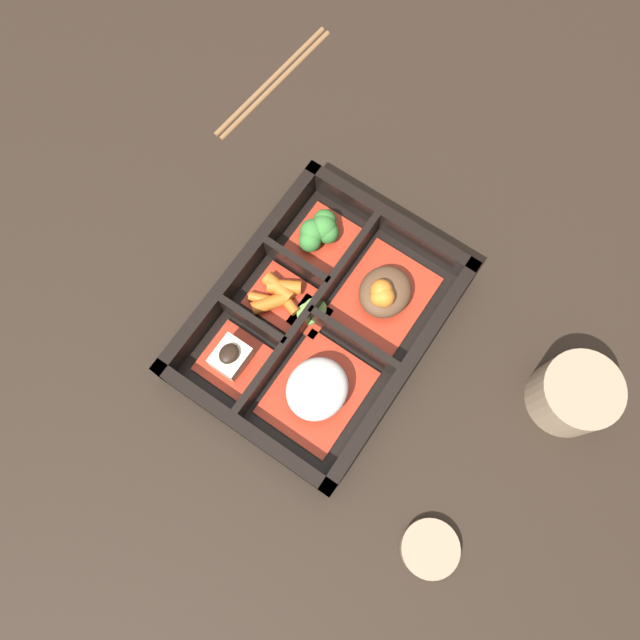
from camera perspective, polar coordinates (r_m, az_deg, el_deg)
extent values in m
plane|color=black|center=(0.69, 0.00, -0.60)|extent=(3.00, 3.00, 0.00)
cube|color=black|center=(0.69, 0.00, -0.49)|extent=(0.29, 0.22, 0.01)
cube|color=black|center=(0.70, -7.13, 4.58)|extent=(0.29, 0.01, 0.05)
cube|color=black|center=(0.66, 7.50, -4.93)|extent=(0.29, 0.01, 0.05)
cube|color=black|center=(0.72, 6.35, 8.75)|extent=(0.01, 0.22, 0.05)
cube|color=black|center=(0.65, -7.01, -9.76)|extent=(0.01, 0.22, 0.05)
cube|color=black|center=(0.68, -0.94, 0.56)|extent=(0.27, 0.01, 0.05)
cube|color=black|center=(0.69, -2.05, 4.85)|extent=(0.01, 0.08, 0.05)
cube|color=black|center=(0.68, -6.00, -0.46)|extent=(0.01, 0.08, 0.05)
cube|color=black|center=(0.67, 2.98, -2.01)|extent=(0.01, 0.11, 0.05)
cube|color=#B22D19|center=(0.70, 5.83, 2.12)|extent=(0.11, 0.09, 0.01)
ellipsoid|color=brown|center=(0.68, 5.97, 2.58)|extent=(0.06, 0.06, 0.03)
sphere|color=orange|center=(0.66, 5.63, 2.72)|extent=(0.02, 0.02, 0.02)
sphere|color=orange|center=(0.66, 5.47, 2.08)|extent=(0.02, 0.02, 0.02)
sphere|color=orange|center=(0.66, 5.85, 2.12)|extent=(0.02, 0.02, 0.02)
cube|color=#B22D19|center=(0.66, -0.25, -6.68)|extent=(0.11, 0.09, 0.01)
ellipsoid|color=silver|center=(0.64, -0.26, -6.32)|extent=(0.07, 0.06, 0.04)
cube|color=#B22D19|center=(0.72, 0.19, 7.36)|extent=(0.07, 0.06, 0.01)
sphere|color=#387A33|center=(0.70, 0.32, 8.44)|extent=(0.03, 0.03, 0.03)
sphere|color=#387A33|center=(0.71, 0.42, 9.03)|extent=(0.03, 0.03, 0.03)
sphere|color=#387A33|center=(0.71, 0.71, 8.00)|extent=(0.03, 0.03, 0.03)
sphere|color=#387A33|center=(0.70, -0.68, 8.09)|extent=(0.03, 0.03, 0.03)
sphere|color=#387A33|center=(0.70, -0.92, 7.26)|extent=(0.03, 0.03, 0.03)
cube|color=#B22D19|center=(0.69, -3.88, 1.91)|extent=(0.06, 0.06, 0.01)
cylinder|color=#D1661E|center=(0.68, -4.67, 1.53)|extent=(0.04, 0.04, 0.01)
cylinder|color=#D1661E|center=(0.69, -3.28, 3.07)|extent=(0.03, 0.04, 0.02)
cylinder|color=#D1661E|center=(0.68, -3.33, 1.97)|extent=(0.02, 0.04, 0.01)
cylinder|color=#D1661E|center=(0.69, -3.78, 2.96)|extent=(0.02, 0.04, 0.02)
cylinder|color=#D1661E|center=(0.69, -5.13, 1.91)|extent=(0.02, 0.04, 0.01)
cube|color=#B22D19|center=(0.68, -7.99, -3.65)|extent=(0.07, 0.06, 0.01)
cube|color=beige|center=(0.67, -8.15, -3.38)|extent=(0.04, 0.03, 0.02)
ellipsoid|color=black|center=(0.65, -8.33, -3.06)|extent=(0.02, 0.02, 0.01)
cube|color=#B22D19|center=(0.69, -0.71, 0.61)|extent=(0.04, 0.04, 0.01)
cylinder|color=#75A84C|center=(0.68, -0.95, 0.75)|extent=(0.02, 0.02, 0.01)
cylinder|color=#75A84C|center=(0.68, -0.44, 1.02)|extent=(0.02, 0.02, 0.01)
cylinder|color=gray|center=(0.70, 22.17, -6.31)|extent=(0.08, 0.08, 0.06)
cylinder|color=#597A38|center=(0.67, 22.99, -5.88)|extent=(0.07, 0.07, 0.01)
cylinder|color=brown|center=(0.85, -4.55, 21.13)|extent=(0.21, 0.03, 0.01)
cylinder|color=brown|center=(0.84, -4.05, 20.83)|extent=(0.21, 0.03, 0.01)
cylinder|color=gray|center=(0.67, 10.03, -19.90)|extent=(0.06, 0.06, 0.01)
cylinder|color=black|center=(0.67, 10.09, -19.91)|extent=(0.04, 0.04, 0.00)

